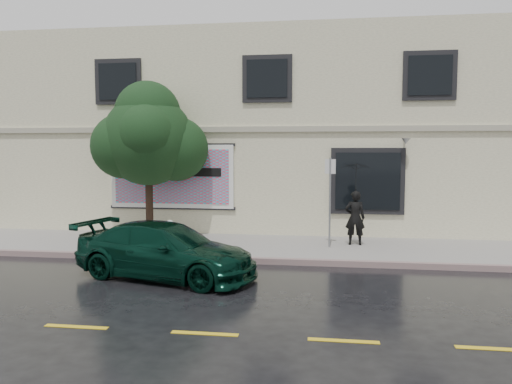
# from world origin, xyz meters

# --- Properties ---
(ground) EXTENTS (90.00, 90.00, 0.00)m
(ground) POSITION_xyz_m (0.00, 0.00, 0.00)
(ground) COLOR black
(ground) RESTS_ON ground
(sidewalk) EXTENTS (20.00, 3.50, 0.15)m
(sidewalk) POSITION_xyz_m (0.00, 3.25, 0.07)
(sidewalk) COLOR gray
(sidewalk) RESTS_ON ground
(curb) EXTENTS (20.00, 0.18, 0.16)m
(curb) POSITION_xyz_m (0.00, 1.50, 0.07)
(curb) COLOR gray
(curb) RESTS_ON ground
(road_marking) EXTENTS (19.00, 0.12, 0.01)m
(road_marking) POSITION_xyz_m (0.00, -3.50, 0.01)
(road_marking) COLOR gold
(road_marking) RESTS_ON ground
(building) EXTENTS (20.00, 8.12, 7.00)m
(building) POSITION_xyz_m (0.00, 9.00, 3.50)
(building) COLOR #EDE5BF
(building) RESTS_ON ground
(billboard) EXTENTS (4.30, 0.16, 2.20)m
(billboard) POSITION_xyz_m (-3.20, 4.92, 2.05)
(billboard) COLOR white
(billboard) RESTS_ON ground
(car) EXTENTS (4.70, 2.99, 1.27)m
(car) POSITION_xyz_m (-1.74, -0.18, 0.63)
(car) COLOR black
(car) RESTS_ON ground
(pedestrian) EXTENTS (0.58, 0.38, 1.60)m
(pedestrian) POSITION_xyz_m (2.76, 3.67, 0.95)
(pedestrian) COLOR black
(pedestrian) RESTS_ON sidewalk
(umbrella) EXTENTS (1.32, 1.32, 0.74)m
(umbrella) POSITION_xyz_m (2.76, 3.67, 2.12)
(umbrella) COLOR black
(umbrella) RESTS_ON pedestrian
(street_tree) EXTENTS (2.85, 2.85, 4.52)m
(street_tree) POSITION_xyz_m (-3.66, 4.04, 3.23)
(street_tree) COLOR #332316
(street_tree) RESTS_ON sidewalk
(fire_hydrant) EXTENTS (0.36, 0.34, 0.88)m
(fire_hydrant) POSITION_xyz_m (-2.31, 1.90, 0.58)
(fire_hydrant) COLOR silver
(fire_hydrant) RESTS_ON sidewalk
(sign_pole) EXTENTS (0.30, 0.13, 2.57)m
(sign_pole) POSITION_xyz_m (2.02, 3.20, 1.69)
(sign_pole) COLOR gray
(sign_pole) RESTS_ON sidewalk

